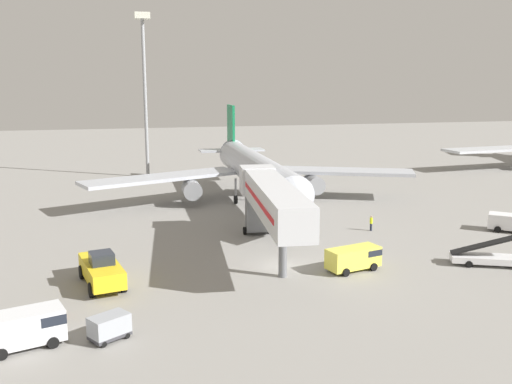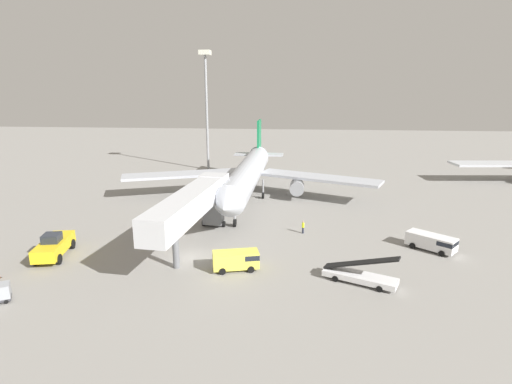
% 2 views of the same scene
% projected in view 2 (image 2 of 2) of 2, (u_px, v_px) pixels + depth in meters
% --- Properties ---
extents(ground_plane, '(300.00, 300.00, 0.00)m').
position_uv_depth(ground_plane, '(191.00, 258.00, 44.29)').
color(ground_plane, gray).
extents(airplane_at_gate, '(44.37, 43.25, 12.06)m').
position_uv_depth(airplane_at_gate, '(249.00, 173.00, 67.19)').
color(airplane_at_gate, '#B7BCC6').
rests_on(airplane_at_gate, ground).
extents(jet_bridge, '(5.15, 21.25, 7.05)m').
position_uv_depth(jet_bridge, '(194.00, 203.00, 46.30)').
color(jet_bridge, silver).
rests_on(jet_bridge, ground).
extents(pushback_tug, '(3.82, 7.12, 2.76)m').
position_uv_depth(pushback_tug, '(54.00, 246.00, 44.35)').
color(pushback_tug, yellow).
rests_on(pushback_tug, ground).
extents(belt_loader_truck, '(7.17, 4.59, 3.29)m').
position_uv_depth(belt_loader_truck, '(360.00, 275.00, 38.41)').
color(belt_loader_truck, white).
rests_on(belt_loader_truck, ground).
extents(service_van_mid_right, '(4.99, 2.99, 1.97)m').
position_uv_depth(service_van_mid_right, '(237.00, 259.00, 41.12)').
color(service_van_mid_right, '#E5DB4C').
rests_on(service_van_mid_right, ground).
extents(service_van_near_center, '(5.45, 4.98, 1.83)m').
position_uv_depth(service_van_near_center, '(433.00, 242.00, 46.12)').
color(service_van_near_center, white).
rests_on(service_van_near_center, ground).
extents(ground_crew_worker_foreground, '(0.43, 0.43, 1.64)m').
position_uv_depth(ground_crew_worker_foreground, '(303.00, 227.00, 51.65)').
color(ground_crew_worker_foreground, '#1E2333').
rests_on(ground_crew_worker_foreground, ground).
extents(apron_light_mast, '(2.40, 2.40, 26.31)m').
position_uv_depth(apron_light_mast, '(206.00, 89.00, 88.74)').
color(apron_light_mast, '#93969B').
rests_on(apron_light_mast, ground).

